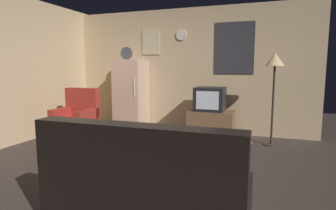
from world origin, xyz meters
The scene contains 13 objects.
ground_plane centered at (0.00, 0.00, 0.00)m, with size 12.00×12.00×0.00m, color #3D332D.
wall_with_art centered at (0.01, 2.45, 1.28)m, with size 5.20×0.12×2.55m.
fridge centered at (-1.12, 2.09, 0.75)m, with size 0.60×0.62×1.77m.
tv_stand centered at (0.65, 1.91, 0.27)m, with size 0.84×0.53×0.54m.
crt_tv centered at (0.62, 1.91, 0.76)m, with size 0.54×0.51×0.44m.
standing_lamp centered at (1.73, 1.81, 1.36)m, with size 0.32×0.32×1.59m.
coffee_table centered at (-0.18, 0.16, 0.22)m, with size 0.72×0.72×0.44m.
wine_glass centered at (-0.19, 0.08, 0.51)m, with size 0.05×0.05×0.15m, color silver.
mug_ceramic_white centered at (-0.11, 0.17, 0.48)m, with size 0.08×0.08×0.09m, color silver.
remote_control centered at (-0.23, 0.26, 0.45)m, with size 0.15×0.04×0.02m, color black.
armchair centered at (-1.67, 0.95, 0.34)m, with size 0.68×0.68×0.96m.
couch centered at (0.69, -1.20, 0.31)m, with size 1.70×0.80×0.92m.
book_stack centered at (1.31, 1.78, 0.06)m, with size 0.21×0.18×0.12m.
Camera 1 is at (1.64, -3.28, 1.34)m, focal length 29.99 mm.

